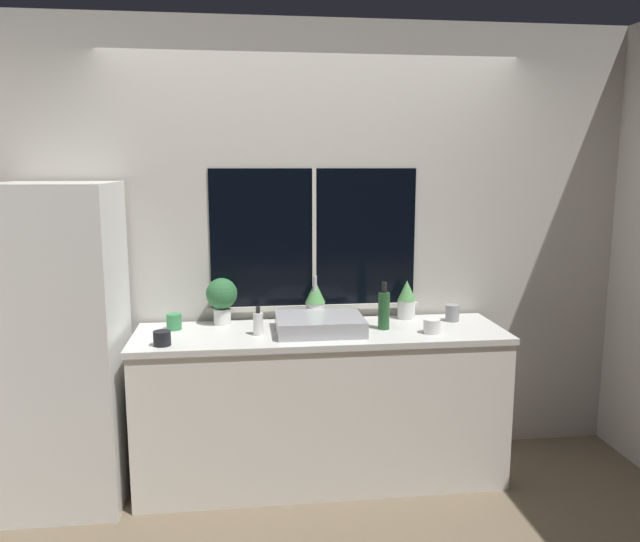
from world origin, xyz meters
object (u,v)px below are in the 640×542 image
(sink, at_px, (319,324))
(soap_bottle, at_px, (258,323))
(potted_plant_left, at_px, (222,297))
(potted_plant_right, at_px, (407,299))
(refrigerator, at_px, (64,345))
(bottle_tall, at_px, (384,310))
(mug_black, at_px, (162,338))
(mug_green, at_px, (174,322))
(potted_plant_center, at_px, (315,301))
(mug_white, at_px, (432,326))
(mug_grey, at_px, (452,313))

(sink, distance_m, soap_bottle, 0.35)
(potted_plant_left, distance_m, potted_plant_right, 1.13)
(refrigerator, distance_m, sink, 1.41)
(bottle_tall, height_order, mug_black, bottle_tall)
(soap_bottle, relative_size, mug_black, 1.75)
(potted_plant_right, bearing_deg, mug_green, -176.22)
(refrigerator, bearing_deg, mug_black, -16.70)
(mug_black, bearing_deg, potted_plant_center, 25.86)
(soap_bottle, bearing_deg, bottle_tall, 2.95)
(refrigerator, xyz_separation_m, sink, (1.41, 0.01, 0.07))
(potted_plant_right, distance_m, mug_white, 0.37)
(potted_plant_center, xyz_separation_m, mug_black, (-0.87, -0.42, -0.09))
(soap_bottle, bearing_deg, mug_grey, 8.11)
(sink, xyz_separation_m, mug_grey, (0.84, 0.14, 0.00))
(bottle_tall, bearing_deg, sink, -178.69)
(sink, distance_m, potted_plant_left, 0.62)
(sink, height_order, soap_bottle, sink)
(mug_grey, bearing_deg, bottle_tall, -163.98)
(sink, bearing_deg, potted_plant_right, 22.75)
(mug_grey, bearing_deg, mug_green, 179.74)
(bottle_tall, height_order, mug_white, bottle_tall)
(mug_grey, height_order, mug_white, mug_grey)
(sink, bearing_deg, mug_white, -10.58)
(potted_plant_left, height_order, bottle_tall, potted_plant_left)
(mug_green, bearing_deg, bottle_tall, -6.57)
(soap_bottle, relative_size, mug_grey, 1.59)
(refrigerator, distance_m, potted_plant_left, 0.91)
(soap_bottle, relative_size, bottle_tall, 0.58)
(mug_white, bearing_deg, mug_green, 169.71)
(mug_grey, distance_m, mug_black, 1.73)
(sink, bearing_deg, bottle_tall, 1.31)
(mug_white, relative_size, mug_black, 1.03)
(mug_grey, bearing_deg, refrigerator, -176.04)
(potted_plant_center, relative_size, soap_bottle, 1.55)
(potted_plant_right, relative_size, mug_white, 2.54)
(potted_plant_left, distance_m, mug_black, 0.53)
(potted_plant_left, xyz_separation_m, potted_plant_center, (0.56, 0.00, -0.04))
(potted_plant_left, relative_size, mug_green, 3.00)
(mug_grey, height_order, mug_green, mug_grey)
(sink, relative_size, soap_bottle, 3.07)
(soap_bottle, distance_m, mug_green, 0.51)
(potted_plant_left, distance_m, mug_white, 1.25)
(mug_green, bearing_deg, refrigerator, -164.14)
(mug_grey, relative_size, mug_black, 1.10)
(mug_white, bearing_deg, potted_plant_left, 163.19)
(refrigerator, height_order, mug_black, refrigerator)
(refrigerator, xyz_separation_m, potted_plant_right, (1.98, 0.26, 0.15))
(refrigerator, relative_size, bottle_tall, 6.35)
(soap_bottle, xyz_separation_m, mug_white, (0.98, -0.09, -0.03))
(potted_plant_right, height_order, mug_green, potted_plant_right)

